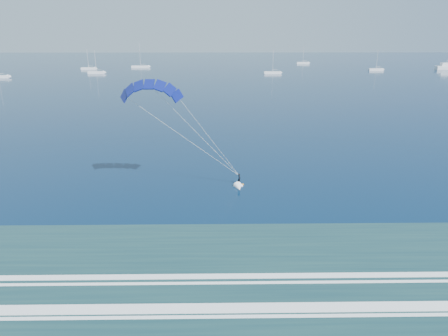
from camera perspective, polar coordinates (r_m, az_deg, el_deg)
kitesurfer_rig at (r=48.63m, az=-4.24°, el=5.34°), size 16.29×5.34×15.00m
motor_yacht at (r=267.25m, az=29.30°, el=12.49°), size 13.51×3.60×5.78m
sailboat_1 at (r=218.63m, az=-17.75°, el=12.89°), size 8.47×2.40×11.67m
sailboat_2 at (r=253.48m, az=-11.82°, el=14.01°), size 10.83×2.40×14.31m
sailboat_3 at (r=209.26m, az=6.95°, el=13.39°), size 8.62×2.40×11.97m
sailboat_4 at (r=286.97m, az=11.21°, el=14.52°), size 8.57×2.40×11.67m
sailboat_5 at (r=241.93m, az=20.89°, el=13.02°), size 7.91×2.40×10.91m
sailboat_7 at (r=246.51m, az=-18.75°, el=13.33°), size 8.46×2.40×11.74m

